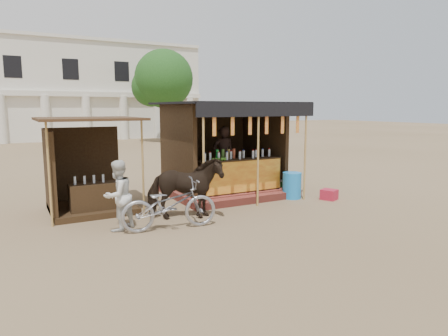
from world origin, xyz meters
TOP-DOWN VIEW (x-y plane):
  - ground at (0.00, 0.00)m, footprint 120.00×120.00m
  - main_stall at (1.01, 3.36)m, footprint 3.60×3.61m
  - secondary_stall at (-3.17, 3.24)m, footprint 2.40×2.40m
  - cow at (-1.21, 1.30)m, footprint 1.92×1.33m
  - motorbike at (-1.82, 0.72)m, footprint 2.15×0.98m
  - bystander at (-2.81, 1.20)m, footprint 0.93×0.88m
  - blue_barrel at (2.40, 1.86)m, footprint 0.68×0.68m
  - red_crate at (3.23, 1.19)m, footprint 0.51×0.53m
  - cooler at (2.30, 2.60)m, footprint 0.66×0.46m
  - background_building at (-2.00, 29.94)m, footprint 26.00×7.45m
  - tree at (5.81, 22.14)m, footprint 4.50×4.40m

SIDE VIEW (x-z plane):
  - ground at x=0.00m, z-range 0.00..0.00m
  - red_crate at x=3.23m, z-range 0.00..0.29m
  - cooler at x=2.30m, z-range 0.00..0.46m
  - blue_barrel at x=2.40m, z-range 0.00..0.76m
  - motorbike at x=-1.82m, z-range 0.00..1.09m
  - cow at x=-1.21m, z-range 0.00..1.48m
  - bystander at x=-2.81m, z-range 0.00..1.52m
  - secondary_stall at x=-3.17m, z-range -0.34..2.04m
  - main_stall at x=1.01m, z-range -0.36..2.42m
  - background_building at x=-2.00m, z-range -0.11..8.07m
  - tree at x=5.81m, z-range 1.13..8.13m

